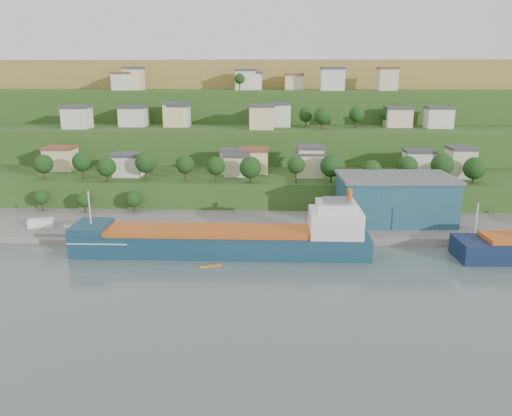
# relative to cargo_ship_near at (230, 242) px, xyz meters

# --- Properties ---
(ground) EXTENTS (500.00, 500.00, 0.00)m
(ground) POSITION_rel_cargo_ship_near_xyz_m (3.98, -8.07, -2.89)
(ground) COLOR #4B5B59
(ground) RESTS_ON ground
(quay) EXTENTS (220.00, 26.00, 4.00)m
(quay) POSITION_rel_cargo_ship_near_xyz_m (23.98, 19.93, -2.89)
(quay) COLOR slate
(quay) RESTS_ON ground
(pebble_beach) EXTENTS (40.00, 18.00, 2.40)m
(pebble_beach) POSITION_rel_cargo_ship_near_xyz_m (-51.02, 13.93, -2.89)
(pebble_beach) COLOR slate
(pebble_beach) RESTS_ON ground
(hillside) EXTENTS (360.00, 210.71, 96.00)m
(hillside) POSITION_rel_cargo_ship_near_xyz_m (3.97, 160.62, -2.81)
(hillside) COLOR #284719
(hillside) RESTS_ON ground
(cargo_ship_near) EXTENTS (70.41, 11.40, 18.10)m
(cargo_ship_near) POSITION_rel_cargo_ship_near_xyz_m (0.00, 0.00, 0.00)
(cargo_ship_near) COLOR #123644
(cargo_ship_near) RESTS_ON ground
(warehouse) EXTENTS (31.88, 20.47, 12.80)m
(warehouse) POSITION_rel_cargo_ship_near_xyz_m (43.73, 22.93, 5.54)
(warehouse) COLOR #1E4E5C
(warehouse) RESTS_ON quay
(caravan) EXTENTS (6.79, 3.97, 2.97)m
(caravan) POSITION_rel_cargo_ship_near_xyz_m (-52.23, 12.95, -0.20)
(caravan) COLOR white
(caravan) RESTS_ON pebble_beach
(dinghy) EXTENTS (4.45, 2.46, 0.84)m
(dinghy) POSITION_rel_cargo_ship_near_xyz_m (-44.54, 13.42, -1.27)
(dinghy) COLOR silver
(dinghy) RESTS_ON pebble_beach
(kayak_orange) EXTENTS (3.06, 1.22, 0.75)m
(kayak_orange) POSITION_rel_cargo_ship_near_xyz_m (-2.76, -8.19, -2.67)
(kayak_orange) COLOR orange
(kayak_orange) RESTS_ON ground
(kayak_yellow) EXTENTS (3.26, 1.57, 0.81)m
(kayak_yellow) POSITION_rel_cargo_ship_near_xyz_m (-4.48, -8.98, -2.65)
(kayak_yellow) COLOR orange
(kayak_yellow) RESTS_ON ground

